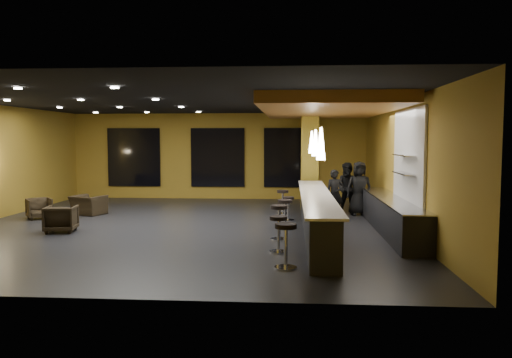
# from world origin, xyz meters

# --- Properties ---
(floor) EXTENTS (12.00, 13.00, 0.10)m
(floor) POSITION_xyz_m (0.00, 0.00, -0.05)
(floor) COLOR black
(floor) RESTS_ON ground
(ceiling) EXTENTS (12.00, 13.00, 0.10)m
(ceiling) POSITION_xyz_m (0.00, 0.00, 3.55)
(ceiling) COLOR black
(wall_back) EXTENTS (12.00, 0.10, 3.50)m
(wall_back) POSITION_xyz_m (0.00, 6.55, 1.75)
(wall_back) COLOR olive
(wall_back) RESTS_ON floor
(wall_front) EXTENTS (12.00, 0.10, 3.50)m
(wall_front) POSITION_xyz_m (0.00, -6.55, 1.75)
(wall_front) COLOR olive
(wall_front) RESTS_ON floor
(wall_right) EXTENTS (0.10, 13.00, 3.50)m
(wall_right) POSITION_xyz_m (6.05, 0.00, 1.75)
(wall_right) COLOR olive
(wall_right) RESTS_ON floor
(wood_soffit) EXTENTS (3.60, 8.00, 0.28)m
(wood_soffit) POSITION_xyz_m (4.00, 1.00, 3.36)
(wood_soffit) COLOR #96612B
(wood_soffit) RESTS_ON ceiling
(window_left) EXTENTS (2.20, 0.06, 2.40)m
(window_left) POSITION_xyz_m (-3.50, 6.44, 1.70)
(window_left) COLOR black
(window_left) RESTS_ON wall_back
(window_center) EXTENTS (2.20, 0.06, 2.40)m
(window_center) POSITION_xyz_m (0.00, 6.44, 1.70)
(window_center) COLOR black
(window_center) RESTS_ON wall_back
(window_right) EXTENTS (2.20, 0.06, 2.40)m
(window_right) POSITION_xyz_m (3.00, 6.44, 1.70)
(window_right) COLOR black
(window_right) RESTS_ON wall_back
(tile_backsplash) EXTENTS (0.06, 3.20, 2.40)m
(tile_backsplash) POSITION_xyz_m (5.96, -1.00, 2.00)
(tile_backsplash) COLOR white
(tile_backsplash) RESTS_ON wall_right
(bar_counter) EXTENTS (0.60, 8.00, 1.00)m
(bar_counter) POSITION_xyz_m (3.65, -1.00, 0.50)
(bar_counter) COLOR black
(bar_counter) RESTS_ON floor
(bar_top) EXTENTS (0.78, 8.10, 0.05)m
(bar_top) POSITION_xyz_m (3.65, -1.00, 1.02)
(bar_top) COLOR white
(bar_top) RESTS_ON bar_counter
(prep_counter) EXTENTS (0.70, 6.00, 0.86)m
(prep_counter) POSITION_xyz_m (5.65, -0.50, 0.43)
(prep_counter) COLOR black
(prep_counter) RESTS_ON floor
(prep_top) EXTENTS (0.72, 6.00, 0.03)m
(prep_top) POSITION_xyz_m (5.65, -0.50, 0.89)
(prep_top) COLOR silver
(prep_top) RESTS_ON prep_counter
(wall_shelf_lower) EXTENTS (0.30, 1.50, 0.03)m
(wall_shelf_lower) POSITION_xyz_m (5.82, -1.20, 1.60)
(wall_shelf_lower) COLOR silver
(wall_shelf_lower) RESTS_ON wall_right
(wall_shelf_upper) EXTENTS (0.30, 1.50, 0.03)m
(wall_shelf_upper) POSITION_xyz_m (5.82, -1.20, 2.05)
(wall_shelf_upper) COLOR silver
(wall_shelf_upper) RESTS_ON wall_right
(column) EXTENTS (0.60, 0.60, 3.50)m
(column) POSITION_xyz_m (3.65, 3.60, 1.75)
(column) COLOR olive
(column) RESTS_ON floor
(pendant_0) EXTENTS (0.20, 0.20, 0.70)m
(pendant_0) POSITION_xyz_m (3.65, -3.00, 2.35)
(pendant_0) COLOR white
(pendant_0) RESTS_ON wood_soffit
(pendant_1) EXTENTS (0.20, 0.20, 0.70)m
(pendant_1) POSITION_xyz_m (3.65, -0.50, 2.35)
(pendant_1) COLOR white
(pendant_1) RESTS_ON wood_soffit
(pendant_2) EXTENTS (0.20, 0.20, 0.70)m
(pendant_2) POSITION_xyz_m (3.65, 2.00, 2.35)
(pendant_2) COLOR white
(pendant_2) RESTS_ON wood_soffit
(staff_a) EXTENTS (0.57, 0.40, 1.50)m
(staff_a) POSITION_xyz_m (4.38, 1.83, 0.75)
(staff_a) COLOR black
(staff_a) RESTS_ON floor
(staff_b) EXTENTS (1.01, 0.92, 1.68)m
(staff_b) POSITION_xyz_m (4.88, 2.67, 0.84)
(staff_b) COLOR black
(staff_b) RESTS_ON floor
(staff_c) EXTENTS (0.89, 0.62, 1.74)m
(staff_c) POSITION_xyz_m (5.19, 2.33, 0.87)
(staff_c) COLOR black
(staff_c) RESTS_ON floor
(armchair_b) EXTENTS (0.88, 0.90, 0.70)m
(armchair_b) POSITION_xyz_m (-3.03, -1.19, 0.35)
(armchair_b) COLOR black
(armchair_b) RESTS_ON floor
(armchair_c) EXTENTS (0.97, 0.97, 0.64)m
(armchair_c) POSITION_xyz_m (-4.73, 0.90, 0.32)
(armchair_c) COLOR black
(armchair_c) RESTS_ON floor
(armchair_d) EXTENTS (1.20, 1.13, 0.63)m
(armchair_d) POSITION_xyz_m (-3.55, 1.82, 0.31)
(armchair_d) COLOR black
(armchair_d) RESTS_ON floor
(bar_stool_0) EXTENTS (0.44, 0.44, 0.86)m
(bar_stool_0) POSITION_xyz_m (2.92, -4.50, 0.55)
(bar_stool_0) COLOR silver
(bar_stool_0) RESTS_ON floor
(bar_stool_1) EXTENTS (0.40, 0.40, 0.79)m
(bar_stool_1) POSITION_xyz_m (2.75, -3.16, 0.51)
(bar_stool_1) COLOR silver
(bar_stool_1) RESTS_ON floor
(bar_stool_2) EXTENTS (0.43, 0.43, 0.85)m
(bar_stool_2) POSITION_xyz_m (2.73, -1.79, 0.54)
(bar_stool_2) COLOR silver
(bar_stool_2) RESTS_ON floor
(bar_stool_3) EXTENTS (0.41, 0.41, 0.81)m
(bar_stool_3) POSITION_xyz_m (2.85, -0.39, 0.52)
(bar_stool_3) COLOR silver
(bar_stool_3) RESTS_ON floor
(bar_stool_4) EXTENTS (0.36, 0.36, 0.72)m
(bar_stool_4) POSITION_xyz_m (2.93, 1.12, 0.46)
(bar_stool_4) COLOR silver
(bar_stool_4) RESTS_ON floor
(bar_stool_5) EXTENTS (0.39, 0.39, 0.78)m
(bar_stool_5) POSITION_xyz_m (2.74, 2.43, 0.50)
(bar_stool_5) COLOR silver
(bar_stool_5) RESTS_ON floor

